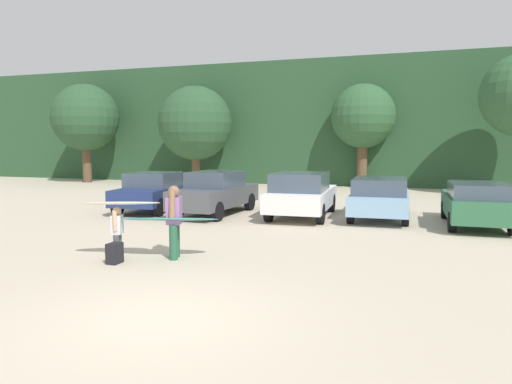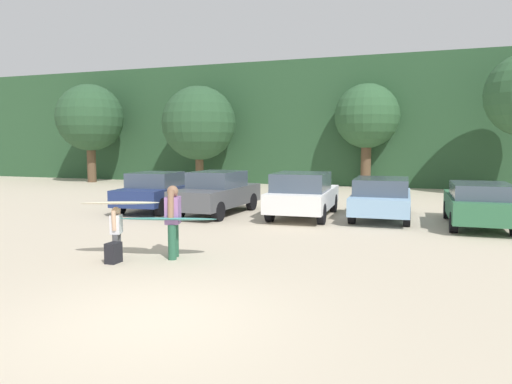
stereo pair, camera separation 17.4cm
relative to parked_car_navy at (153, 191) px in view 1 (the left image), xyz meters
The scene contains 15 objects.
ground_plane 11.94m from the parked_car_navy, 58.75° to the right, with size 120.00×120.00×0.00m, color beige.
hillside_ridge 20.55m from the parked_car_navy, 72.29° to the left, with size 108.00×12.00×7.84m, color #284C2D.
tree_center 16.24m from the parked_car_navy, 136.95° to the left, with size 4.46×4.46×6.59m.
tree_ridge_back 12.31m from the parked_car_navy, 108.03° to the left, with size 4.64×4.64×6.22m.
tree_center_right 14.62m from the parked_car_navy, 62.64° to the left, with size 3.76×3.76×6.10m.
parked_car_navy is the anchor object (origin of this frame).
parked_car_dark_gray 2.65m from the parked_car_navy, ahead, with size 1.90×4.50×1.59m.
parked_car_white 5.85m from the parked_car_navy, ahead, with size 2.17×4.56×1.60m.
parked_car_sky_blue 8.54m from the parked_car_navy, ahead, with size 2.08×4.62×1.43m.
parked_car_forest_green 11.51m from the parked_car_navy, ahead, with size 1.94×4.33×1.41m.
person_adult 8.10m from the parked_car_navy, 55.70° to the right, with size 0.42×0.65×1.66m.
person_child 7.86m from the parked_car_navy, 64.87° to the right, with size 0.29×0.47×1.18m.
surfboard_teal 8.11m from the parked_car_navy, 56.45° to the right, with size 2.30×1.26×0.17m.
surfboard_cream 7.98m from the parked_car_navy, 64.09° to the right, with size 1.84×1.13×0.13m.
backpack_dropped 8.34m from the parked_car_navy, 64.78° to the right, with size 0.24×0.34×0.45m.
Camera 1 is at (3.61, -6.07, 2.60)m, focal length 33.71 mm.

